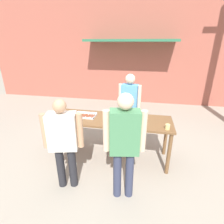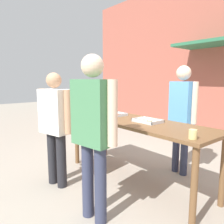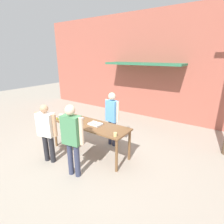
{
  "view_description": "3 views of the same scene",
  "coord_description": "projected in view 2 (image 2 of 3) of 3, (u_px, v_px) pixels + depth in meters",
  "views": [
    {
      "loc": [
        0.6,
        -3.15,
        2.35
      ],
      "look_at": [
        0.0,
        0.0,
        1.06
      ],
      "focal_mm": 28.0,
      "sensor_mm": 36.0,
      "label": 1
    },
    {
      "loc": [
        2.16,
        -2.2,
        1.5
      ],
      "look_at": [
        -0.57,
        0.04,
        0.96
      ],
      "focal_mm": 35.0,
      "sensor_mm": 36.0,
      "label": 2
    },
    {
      "loc": [
        3.09,
        -3.39,
        2.73
      ],
      "look_at": [
        0.27,
        0.74,
        1.1
      ],
      "focal_mm": 28.0,
      "sensor_mm": 36.0,
      "label": 3
    }
  ],
  "objects": [
    {
      "name": "beer_cup",
      "position": [
        193.0,
        134.0,
        2.15
      ],
      "size": [
        0.08,
        0.08,
        0.1
      ],
      "color": "#DBC67A",
      "rests_on": "serving_table"
    },
    {
      "name": "condiment_jar_ketchup",
      "position": [
        84.0,
        112.0,
        3.68
      ],
      "size": [
        0.07,
        0.07,
        0.07
      ],
      "color": "#567A38",
      "rests_on": "serving_table"
    },
    {
      "name": "serving_table",
      "position": [
        135.0,
        128.0,
        3.14
      ],
      "size": [
        2.38,
        0.76,
        0.91
      ],
      "color": "brown",
      "rests_on": "ground"
    },
    {
      "name": "person_customer_holding_hotdog",
      "position": [
        55.0,
        121.0,
        2.99
      ],
      "size": [
        0.63,
        0.33,
        1.58
      ],
      "rotation": [
        0.0,
        0.0,
        3.36
      ],
      "color": "#232328",
      "rests_on": "ground"
    },
    {
      "name": "ground_plane",
      "position": [
        134.0,
        180.0,
        3.26
      ],
      "size": [
        24.0,
        24.0,
        0.0
      ],
      "primitive_type": "plane",
      "color": "#A39989"
    },
    {
      "name": "food_tray_buns",
      "position": [
        148.0,
        121.0,
        2.99
      ],
      "size": [
        0.37,
        0.26,
        0.06
      ],
      "color": "silver",
      "rests_on": "serving_table"
    },
    {
      "name": "person_customer_with_cup",
      "position": [
        93.0,
        125.0,
        2.21
      ],
      "size": [
        0.61,
        0.3,
        1.74
      ],
      "rotation": [
        0.0,
        0.0,
        3.31
      ],
      "color": "#333851",
      "rests_on": "ground"
    },
    {
      "name": "person_server_behind_table",
      "position": [
        182.0,
        110.0,
        3.36
      ],
      "size": [
        0.53,
        0.25,
        1.69
      ],
      "rotation": [
        0.0,
        0.0,
        -0.13
      ],
      "color": "#333851",
      "rests_on": "ground"
    },
    {
      "name": "food_tray_sausages",
      "position": [
        112.0,
        114.0,
        3.58
      ],
      "size": [
        0.44,
        0.3,
        0.04
      ],
      "color": "silver",
      "rests_on": "serving_table"
    },
    {
      "name": "condiment_jar_mustard",
      "position": [
        81.0,
        111.0,
        3.76
      ],
      "size": [
        0.07,
        0.07,
        0.07
      ],
      "color": "gold",
      "rests_on": "serving_table"
    }
  ]
}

